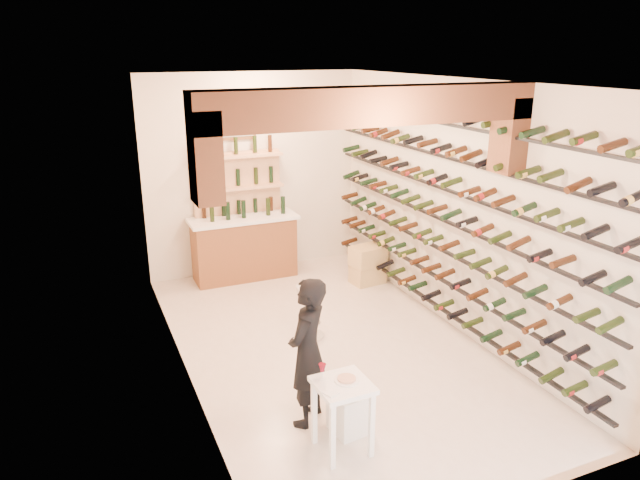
# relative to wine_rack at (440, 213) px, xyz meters

# --- Properties ---
(ground) EXTENTS (6.00, 6.00, 0.00)m
(ground) POSITION_rel_wine_rack_xyz_m (-1.53, 0.00, -1.55)
(ground) COLOR beige
(ground) RESTS_ON ground
(room_shell) EXTENTS (3.52, 6.02, 3.21)m
(room_shell) POSITION_rel_wine_rack_xyz_m (-1.53, -0.26, 0.70)
(room_shell) COLOR beige
(room_shell) RESTS_ON ground
(wine_rack) EXTENTS (0.32, 5.70, 2.56)m
(wine_rack) POSITION_rel_wine_rack_xyz_m (0.00, 0.00, 0.00)
(wine_rack) COLOR black
(wine_rack) RESTS_ON ground
(back_counter) EXTENTS (1.70, 0.62, 1.29)m
(back_counter) POSITION_rel_wine_rack_xyz_m (-1.83, 2.65, -1.02)
(back_counter) COLOR brown
(back_counter) RESTS_ON ground
(back_shelving) EXTENTS (1.40, 0.31, 2.73)m
(back_shelving) POSITION_rel_wine_rack_xyz_m (-1.83, 2.89, -0.38)
(back_shelving) COLOR tan
(back_shelving) RESTS_ON ground
(tasting_table) EXTENTS (0.49, 0.49, 0.85)m
(tasting_table) POSITION_rel_wine_rack_xyz_m (-2.24, -1.85, -0.97)
(tasting_table) COLOR white
(tasting_table) RESTS_ON ground
(white_stool) EXTENTS (0.37, 0.37, 0.42)m
(white_stool) POSITION_rel_wine_rack_xyz_m (-2.05, -1.62, -1.34)
(white_stool) COLOR white
(white_stool) RESTS_ON ground
(person) EXTENTS (0.65, 0.65, 1.52)m
(person) POSITION_rel_wine_rack_xyz_m (-2.36, -1.31, -0.79)
(person) COLOR black
(person) RESTS_ON ground
(chrome_barstool) EXTENTS (0.36, 0.36, 0.70)m
(chrome_barstool) POSITION_rel_wine_rack_xyz_m (-1.66, 0.32, -1.14)
(chrome_barstool) COLOR silver
(chrome_barstool) RESTS_ON ground
(crate_lower) EXTENTS (0.53, 0.40, 0.30)m
(crate_lower) POSITION_rel_wine_rack_xyz_m (-0.13, 1.65, -1.40)
(crate_lower) COLOR tan
(crate_lower) RESTS_ON ground
(crate_upper) EXTENTS (0.57, 0.44, 0.30)m
(crate_upper) POSITION_rel_wine_rack_xyz_m (-0.13, 1.65, -1.10)
(crate_upper) COLOR tan
(crate_upper) RESTS_ON crate_lower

